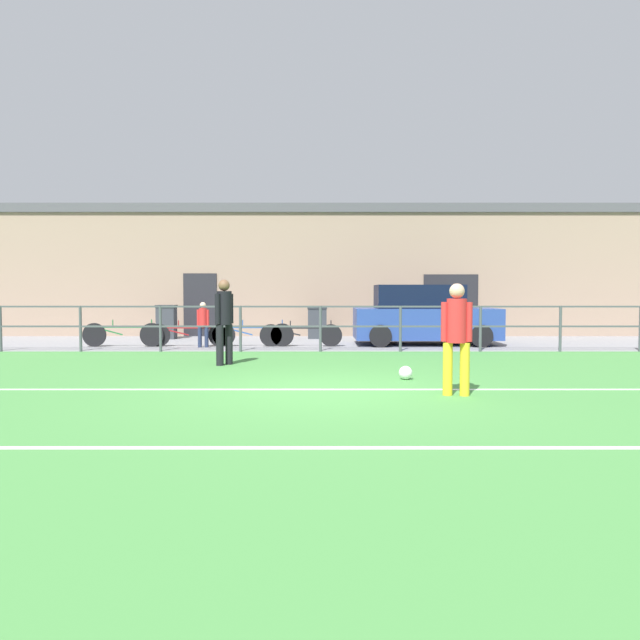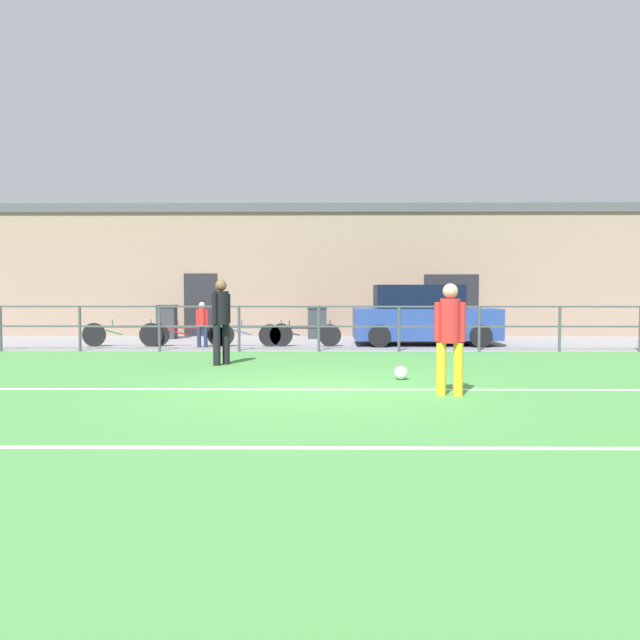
% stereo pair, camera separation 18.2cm
% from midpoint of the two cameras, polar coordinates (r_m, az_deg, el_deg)
% --- Properties ---
extents(ground, '(60.00, 44.00, 0.04)m').
position_cam_midpoint_polar(ground, '(9.41, 0.04, -6.68)').
color(ground, '#478C42').
extents(field_line_touchline, '(36.00, 0.11, 0.00)m').
position_cam_midpoint_polar(field_line_touchline, '(9.49, 0.04, -6.47)').
color(field_line_touchline, white).
rests_on(field_line_touchline, ground).
extents(field_line_hash, '(36.00, 0.11, 0.00)m').
position_cam_midpoint_polar(field_line_hash, '(6.04, -0.25, -11.78)').
color(field_line_hash, white).
rests_on(field_line_hash, ground).
extents(pavement_strip, '(48.00, 5.00, 0.02)m').
position_cam_midpoint_polar(pavement_strip, '(17.85, 0.28, -2.13)').
color(pavement_strip, gray).
rests_on(pavement_strip, ground).
extents(perimeter_fence, '(36.07, 0.07, 1.15)m').
position_cam_midpoint_polar(perimeter_fence, '(15.30, 0.23, -0.17)').
color(perimeter_fence, '#474C51').
rests_on(perimeter_fence, ground).
extents(clubhouse_facade, '(28.00, 2.56, 4.41)m').
position_cam_midpoint_polar(clubhouse_facade, '(21.49, 0.32, 4.56)').
color(clubhouse_facade, gray).
rests_on(clubhouse_facade, ground).
extents(player_goalkeeper, '(0.33, 0.41, 1.75)m').
position_cam_midpoint_polar(player_goalkeeper, '(12.68, -8.76, 0.32)').
color(player_goalkeeper, black).
rests_on(player_goalkeeper, ground).
extents(player_striker, '(0.44, 0.28, 1.62)m').
position_cam_midpoint_polar(player_striker, '(9.04, 12.55, -1.11)').
color(player_striker, gold).
rests_on(player_striker, ground).
extents(soccer_ball_match, '(0.23, 0.23, 0.23)m').
position_cam_midpoint_polar(soccer_ball_match, '(10.62, 8.00, -4.89)').
color(soccer_ball_match, white).
rests_on(soccer_ball_match, ground).
extents(spectator_child, '(0.33, 0.21, 1.20)m').
position_cam_midpoint_polar(spectator_child, '(16.60, -10.59, -0.15)').
color(spectator_child, '#232D4C').
rests_on(spectator_child, pavement_strip).
extents(parked_car_red, '(3.96, 1.94, 1.67)m').
position_cam_midpoint_polar(parked_car_red, '(17.41, 9.82, 0.33)').
color(parked_car_red, '#28428E').
rests_on(parked_car_red, pavement_strip).
extents(bicycle_parked_0, '(2.18, 0.04, 0.74)m').
position_cam_midpoint_polar(bicycle_parked_0, '(17.31, -17.60, -1.27)').
color(bicycle_parked_0, black).
rests_on(bicycle_parked_0, pavement_strip).
extents(bicycle_parked_1, '(2.21, 0.04, 0.73)m').
position_cam_midpoint_polar(bicycle_parked_1, '(16.63, -6.05, -1.34)').
color(bicycle_parked_1, black).
rests_on(bicycle_parked_1, pavement_strip).
extents(bicycle_parked_2, '(2.23, 0.04, 0.71)m').
position_cam_midpoint_polar(bicycle_parked_2, '(16.54, -1.59, -1.38)').
color(bicycle_parked_2, black).
rests_on(bicycle_parked_2, pavement_strip).
extents(bicycle_parked_3, '(2.26, 0.04, 0.72)m').
position_cam_midpoint_polar(bicycle_parked_3, '(16.92, -11.84, -1.33)').
color(bicycle_parked_3, black).
rests_on(bicycle_parked_3, pavement_strip).
extents(trash_bin_0, '(0.62, 0.52, 1.02)m').
position_cam_midpoint_polar(trash_bin_0, '(19.33, 0.01, -0.21)').
color(trash_bin_0, '#33383D').
rests_on(trash_bin_0, pavement_strip).
extents(trash_bin_1, '(0.60, 0.51, 1.06)m').
position_cam_midpoint_polar(trash_bin_1, '(19.79, -13.79, -0.15)').
color(trash_bin_1, '#33383D').
rests_on(trash_bin_1, pavement_strip).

